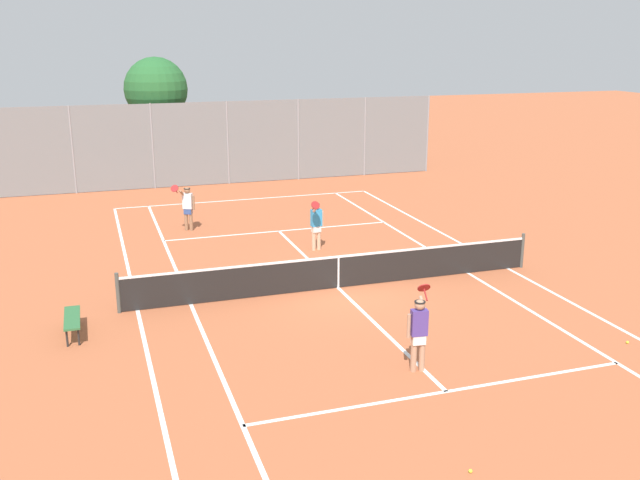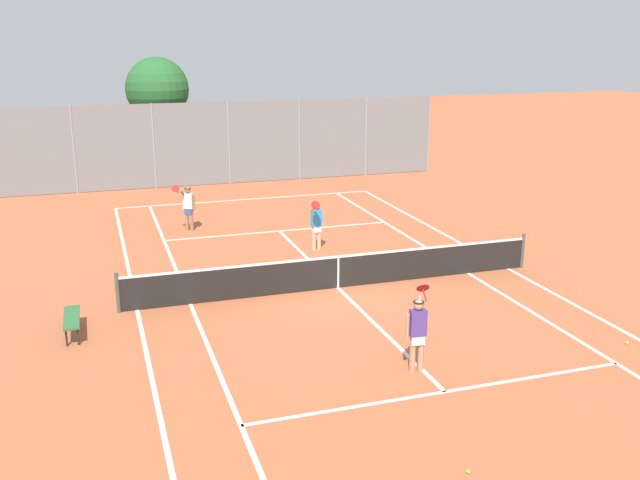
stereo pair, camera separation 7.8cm
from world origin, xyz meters
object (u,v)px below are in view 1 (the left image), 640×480
(loose_tennis_ball_0, at_px, (627,342))
(courtside_bench, at_px, (72,319))
(player_near_side, at_px, (419,330))
(loose_tennis_ball_1, at_px, (470,471))
(tree_behind_left, at_px, (157,91))
(player_far_right, at_px, (316,223))
(tennis_net, at_px, (338,271))
(player_far_left, at_px, (188,206))

(loose_tennis_ball_0, xyz_separation_m, courtside_bench, (-12.12, 4.51, 0.38))
(player_near_side, xyz_separation_m, loose_tennis_ball_1, (-0.79, -3.62, -0.89))
(tree_behind_left, bearing_deg, player_far_right, -75.79)
(tennis_net, xyz_separation_m, loose_tennis_ball_0, (5.06, -5.64, -0.48))
(player_far_right, xyz_separation_m, courtside_bench, (-7.62, -4.84, -0.52))
(player_far_right, xyz_separation_m, tree_behind_left, (-3.50, 13.84, 3.39))
(player_near_side, relative_size, loose_tennis_ball_1, 26.88)
(player_far_left, bearing_deg, tree_behind_left, 89.14)
(player_far_left, height_order, loose_tennis_ball_0, player_far_left)
(player_near_side, height_order, player_far_left, same)
(player_far_right, relative_size, tree_behind_left, 0.30)
(player_far_left, distance_m, tree_behind_left, 10.59)
(courtside_bench, bearing_deg, tennis_net, 9.11)
(loose_tennis_ball_1, height_order, courtside_bench, courtside_bench)
(courtside_bench, height_order, tree_behind_left, tree_behind_left)
(player_far_right, height_order, loose_tennis_ball_1, player_far_right)
(loose_tennis_ball_0, bearing_deg, tree_behind_left, 109.04)
(courtside_bench, bearing_deg, player_far_left, 65.35)
(player_far_left, height_order, courtside_bench, player_far_left)
(player_far_left, xyz_separation_m, courtside_bench, (-3.97, -8.64, -0.52))
(player_far_left, distance_m, loose_tennis_ball_1, 16.66)
(loose_tennis_ball_1, xyz_separation_m, tree_behind_left, (-2.01, 26.52, 4.28))
(tree_behind_left, bearing_deg, courtside_bench, -102.43)
(player_far_right, distance_m, loose_tennis_ball_0, 10.41)
(loose_tennis_ball_0, height_order, courtside_bench, courtside_bench)
(loose_tennis_ball_1, distance_m, tree_behind_left, 26.94)
(player_near_side, xyz_separation_m, player_far_right, (0.70, 9.07, 0.00))
(player_far_left, height_order, player_far_right, same)
(player_far_right, height_order, tree_behind_left, tree_behind_left)
(courtside_bench, distance_m, tree_behind_left, 19.52)
(tennis_net, distance_m, loose_tennis_ball_0, 7.59)
(loose_tennis_ball_0, bearing_deg, player_far_right, 115.70)
(player_near_side, height_order, tree_behind_left, tree_behind_left)
(tennis_net, relative_size, loose_tennis_ball_0, 181.82)
(player_far_left, height_order, tree_behind_left, tree_behind_left)
(player_near_side, distance_m, player_far_right, 9.10)
(courtside_bench, bearing_deg, loose_tennis_ball_0, -20.41)
(player_far_left, bearing_deg, loose_tennis_ball_0, -58.20)
(player_near_side, relative_size, tree_behind_left, 0.30)
(tennis_net, distance_m, tree_behind_left, 18.19)
(player_near_side, distance_m, tree_behind_left, 23.32)
(courtside_bench, bearing_deg, player_near_side, -31.44)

